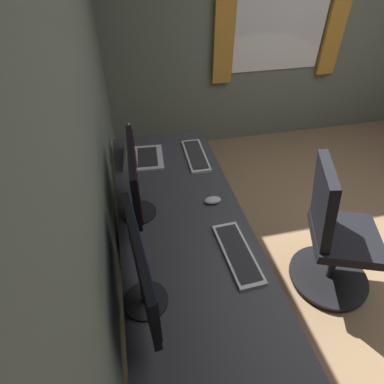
{
  "coord_description": "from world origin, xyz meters",
  "views": [
    {
      "loc": [
        -1.19,
        1.77,
        2.03
      ],
      "look_at": [
        0.07,
        1.49,
        0.95
      ],
      "focal_mm": 29.85,
      "sensor_mm": 36.0,
      "label": 1
    }
  ],
  "objects": [
    {
      "name": "floor_plane",
      "position": [
        0.0,
        0.0,
        0.0
      ],
      "size": [
        5.03,
        5.03,
        0.0
      ],
      "primitive_type": "plane",
      "color": "#9E7A56"
    },
    {
      "name": "curtain_far",
      "position": [
        2.05,
        0.72,
        1.35
      ],
      "size": [
        0.05,
        0.2,
        1.22
      ],
      "primitive_type": "cube",
      "color": "gold"
    },
    {
      "name": "keyboard_main",
      "position": [
        0.71,
        1.31,
        0.74
      ],
      "size": [
        0.42,
        0.15,
        0.02
      ],
      "color": "silver",
      "rests_on": "desk"
    },
    {
      "name": "desk",
      "position": [
        0.07,
        1.54,
        0.67
      ],
      "size": [
        2.06,
        0.73,
        0.73
      ],
      "color": "#38383D",
      "rests_on": "ground"
    },
    {
      "name": "curtain_near",
      "position": [
        2.05,
        -0.5,
        1.35
      ],
      "size": [
        0.05,
        0.2,
        1.22
      ],
      "primitive_type": "cube",
      "color": "gold"
    },
    {
      "name": "monitor_primary",
      "position": [
        -0.38,
        1.8,
        0.97
      ],
      "size": [
        0.56,
        0.2,
        0.41
      ],
      "color": "black",
      "rests_on": "desk"
    },
    {
      "name": "laptop_leftmost",
      "position": [
        0.77,
        1.72,
        0.78
      ],
      "size": [
        0.33,
        0.3,
        0.22
      ],
      "color": "silver",
      "rests_on": "desk"
    },
    {
      "name": "office_chair",
      "position": [
        -0.01,
        0.55,
        0.46
      ],
      "size": [
        0.56,
        0.61,
        0.97
      ],
      "color": "black",
      "rests_on": "ground"
    },
    {
      "name": "wall_right",
      "position": [
        2.14,
        0.0,
        1.3
      ],
      "size": [
        0.1,
        4.44,
        2.6
      ],
      "primitive_type": "cube",
      "color": "slate",
      "rests_on": "ground"
    },
    {
      "name": "keyboard_spare",
      "position": [
        -0.22,
        1.31,
        0.74
      ],
      "size": [
        0.43,
        0.16,
        0.02
      ],
      "color": "silver",
      "rests_on": "desk"
    },
    {
      "name": "window_panel",
      "position": [
        2.08,
        0.11,
        1.35
      ],
      "size": [
        0.02,
        0.98,
        1.06
      ],
      "primitive_type": "cube",
      "color": "white"
    },
    {
      "name": "wall_back",
      "position": [
        0.0,
        1.97,
        1.3
      ],
      "size": [
        4.79,
        0.1,
        2.6
      ],
      "primitive_type": "cube",
      "color": "slate",
      "rests_on": "ground"
    },
    {
      "name": "monitor_secondary",
      "position": [
        0.2,
        1.77,
        0.98
      ],
      "size": [
        0.52,
        0.2,
        0.44
      ],
      "color": "black",
      "rests_on": "desk"
    },
    {
      "name": "drawer_pedestal",
      "position": [
        0.15,
        1.57,
        0.35
      ],
      "size": [
        0.4,
        0.51,
        0.69
      ],
      "color": "#38383D",
      "rests_on": "ground"
    },
    {
      "name": "mouse_main",
      "position": [
        0.2,
        1.33,
        0.75
      ],
      "size": [
        0.06,
        0.1,
        0.03
      ],
      "primitive_type": "ellipsoid",
      "color": "silver",
      "rests_on": "desk"
    }
  ]
}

